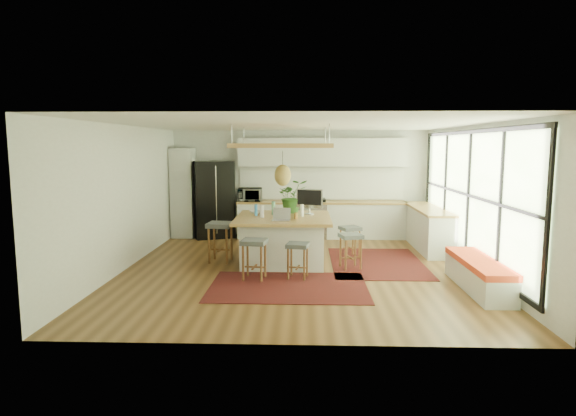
{
  "coord_description": "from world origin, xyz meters",
  "views": [
    {
      "loc": [
        0.13,
        -8.91,
        2.33
      ],
      "look_at": [
        -0.2,
        0.5,
        1.1
      ],
      "focal_mm": 30.13,
      "sensor_mm": 36.0,
      "label": 1
    }
  ],
  "objects_px": {
    "stool_right_front": "(351,250)",
    "microwave": "(250,193)",
    "stool_near_left": "(254,259)",
    "stool_right_back": "(350,240)",
    "laptop": "(281,214)",
    "fridge": "(213,201)",
    "monitor": "(309,202)",
    "island_plant": "(292,200)",
    "stool_near_right": "(298,259)",
    "stool_left_side": "(220,244)",
    "island": "(283,240)"
  },
  "relations": [
    {
      "from": "stool_near_left",
      "to": "microwave",
      "type": "height_order",
      "value": "microwave"
    },
    {
      "from": "laptop",
      "to": "microwave",
      "type": "xyz_separation_m",
      "value": [
        -0.94,
        3.17,
        0.08
      ]
    },
    {
      "from": "stool_near_left",
      "to": "monitor",
      "type": "height_order",
      "value": "monitor"
    },
    {
      "from": "stool_right_back",
      "to": "microwave",
      "type": "bearing_deg",
      "value": 137.92
    },
    {
      "from": "stool_left_side",
      "to": "microwave",
      "type": "height_order",
      "value": "microwave"
    },
    {
      "from": "island",
      "to": "island_plant",
      "type": "distance_m",
      "value": 0.94
    },
    {
      "from": "island",
      "to": "microwave",
      "type": "xyz_separation_m",
      "value": [
        -0.96,
        2.64,
        0.66
      ]
    },
    {
      "from": "stool_left_side",
      "to": "island_plant",
      "type": "height_order",
      "value": "island_plant"
    },
    {
      "from": "island_plant",
      "to": "island",
      "type": "bearing_deg",
      "value": -105.74
    },
    {
      "from": "stool_right_front",
      "to": "microwave",
      "type": "relative_size",
      "value": 1.12
    },
    {
      "from": "island",
      "to": "stool_near_left",
      "type": "relative_size",
      "value": 2.61
    },
    {
      "from": "fridge",
      "to": "microwave",
      "type": "bearing_deg",
      "value": -22.18
    },
    {
      "from": "fridge",
      "to": "stool_left_side",
      "type": "distance_m",
      "value": 2.76
    },
    {
      "from": "laptop",
      "to": "island_plant",
      "type": "xyz_separation_m",
      "value": [
        0.18,
        1.09,
        0.15
      ]
    },
    {
      "from": "stool_near_right",
      "to": "island_plant",
      "type": "distance_m",
      "value": 1.91
    },
    {
      "from": "stool_right_back",
      "to": "laptop",
      "type": "xyz_separation_m",
      "value": [
        -1.39,
        -1.07,
        0.7
      ]
    },
    {
      "from": "stool_right_front",
      "to": "laptop",
      "type": "relative_size",
      "value": 1.89
    },
    {
      "from": "fridge",
      "to": "monitor",
      "type": "xyz_separation_m",
      "value": [
        2.41,
        -2.32,
        0.26
      ]
    },
    {
      "from": "island_plant",
      "to": "stool_left_side",
      "type": "bearing_deg",
      "value": -159.41
    },
    {
      "from": "fridge",
      "to": "microwave",
      "type": "height_order",
      "value": "fridge"
    },
    {
      "from": "microwave",
      "to": "island",
      "type": "bearing_deg",
      "value": -73.11
    },
    {
      "from": "stool_near_right",
      "to": "island_plant",
      "type": "xyz_separation_m",
      "value": [
        -0.14,
        1.71,
        0.84
      ]
    },
    {
      "from": "stool_right_back",
      "to": "laptop",
      "type": "bearing_deg",
      "value": -142.52
    },
    {
      "from": "laptop",
      "to": "stool_right_back",
      "type": "bearing_deg",
      "value": 42.38
    },
    {
      "from": "island",
      "to": "stool_near_right",
      "type": "height_order",
      "value": "island"
    },
    {
      "from": "monitor",
      "to": "stool_left_side",
      "type": "bearing_deg",
      "value": -150.77
    },
    {
      "from": "stool_near_left",
      "to": "monitor",
      "type": "relative_size",
      "value": 1.25
    },
    {
      "from": "stool_near_left",
      "to": "stool_left_side",
      "type": "distance_m",
      "value": 1.5
    },
    {
      "from": "monitor",
      "to": "island_plant",
      "type": "height_order",
      "value": "island_plant"
    },
    {
      "from": "fridge",
      "to": "island_plant",
      "type": "height_order",
      "value": "fridge"
    },
    {
      "from": "stool_right_back",
      "to": "stool_left_side",
      "type": "bearing_deg",
      "value": -169.11
    },
    {
      "from": "stool_near_right",
      "to": "island_plant",
      "type": "relative_size",
      "value": 0.92
    },
    {
      "from": "island_plant",
      "to": "stool_right_back",
      "type": "bearing_deg",
      "value": -1.36
    },
    {
      "from": "island",
      "to": "microwave",
      "type": "bearing_deg",
      "value": 109.92
    },
    {
      "from": "stool_near_left",
      "to": "stool_right_front",
      "type": "xyz_separation_m",
      "value": [
        1.75,
        0.81,
        0.0
      ]
    },
    {
      "from": "stool_left_side",
      "to": "laptop",
      "type": "bearing_deg",
      "value": -24.17
    },
    {
      "from": "stool_left_side",
      "to": "fridge",
      "type": "bearing_deg",
      "value": 103.44
    },
    {
      "from": "stool_left_side",
      "to": "island_plant",
      "type": "distance_m",
      "value": 1.74
    },
    {
      "from": "fridge",
      "to": "microwave",
      "type": "xyz_separation_m",
      "value": [
        0.94,
        -0.02,
        0.2
      ]
    },
    {
      "from": "island",
      "to": "stool_near_left",
      "type": "distance_m",
      "value": 1.31
    },
    {
      "from": "fridge",
      "to": "microwave",
      "type": "relative_size",
      "value": 3.25
    },
    {
      "from": "island_plant",
      "to": "stool_right_front",
      "type": "bearing_deg",
      "value": -40.76
    },
    {
      "from": "island",
      "to": "stool_right_front",
      "type": "relative_size",
      "value": 2.78
    },
    {
      "from": "stool_near_right",
      "to": "stool_left_side",
      "type": "distance_m",
      "value": 1.96
    },
    {
      "from": "stool_near_left",
      "to": "stool_left_side",
      "type": "bearing_deg",
      "value": 122.91
    },
    {
      "from": "stool_left_side",
      "to": "microwave",
      "type": "distance_m",
      "value": 2.74
    },
    {
      "from": "fridge",
      "to": "monitor",
      "type": "bearing_deg",
      "value": -65.02
    },
    {
      "from": "island",
      "to": "stool_near_left",
      "type": "xyz_separation_m",
      "value": [
        -0.45,
        -1.22,
        -0.11
      ]
    },
    {
      "from": "fridge",
      "to": "island",
      "type": "bearing_deg",
      "value": -75.68
    },
    {
      "from": "fridge",
      "to": "stool_left_side",
      "type": "relative_size",
      "value": 2.42
    }
  ]
}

